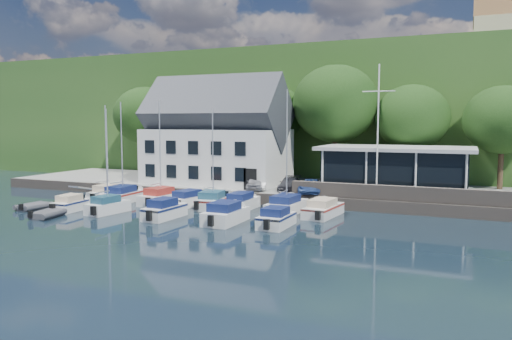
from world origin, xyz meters
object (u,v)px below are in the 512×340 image
object	(u,v)px
boat_r1_7	(323,207)
boat_r2_0	(71,202)
boat_r1_4	(213,155)
boat_r1_5	(242,201)
car_dgrey	(290,184)
boat_r1_6	(287,157)
car_blue	(311,186)
boat_r2_3	(226,212)
boat_r1_1	(122,151)
boat_r1_3	(189,198)
boat_r2_4	(276,217)
boat_r1_0	(107,152)
boat_r1_2	(160,151)
car_silver	(256,183)
harbor_building	(217,141)
dinghy_0	(33,205)
club_pavilion	(395,170)
boat_r2_1	(106,158)
car_white	(261,184)
flagpole	(378,132)
dinghy_1	(47,213)
boat_r2_2	(165,208)

from	to	relation	value
boat_r1_7	boat_r2_0	size ratio (longest dim) A/B	1.30
boat_r1_4	boat_r1_5	distance (m)	4.56
car_dgrey	boat_r1_6	distance (m)	6.51
car_blue	boat_r2_3	world-z (taller)	car_blue
boat_r1_1	boat_r1_3	distance (m)	7.73
car_blue	boat_r2_4	xyz separation A→B (m)	(0.52, -9.97, -0.95)
boat_r1_0	boat_r1_2	world-z (taller)	boat_r1_2
car_silver	boat_r1_7	bearing A→B (deg)	-50.19
car_silver	car_dgrey	size ratio (longest dim) A/B	0.91
car_dgrey	boat_r1_7	size ratio (longest dim) A/B	0.66
boat_r1_1	boat_r2_0	world-z (taller)	boat_r1_1
harbor_building	dinghy_0	distance (m)	18.54
boat_r1_3	boat_r2_0	size ratio (longest dim) A/B	1.25
boat_r1_2	boat_r2_0	bearing A→B (deg)	-125.36
harbor_building	boat_r1_4	world-z (taller)	harbor_building
club_pavilion	boat_r2_1	size ratio (longest dim) A/B	1.50
boat_r1_1	boat_r1_5	size ratio (longest dim) A/B	1.51
boat_r2_0	boat_r2_3	world-z (taller)	boat_r2_3
car_white	boat_r1_0	bearing A→B (deg)	-173.03
boat_r2_3	car_silver	bearing A→B (deg)	101.46
boat_r1_2	boat_r1_7	distance (m)	15.25
car_dgrey	club_pavilion	bearing A→B (deg)	5.82
harbor_building	club_pavilion	xyz separation A→B (m)	(18.00, -0.50, -2.30)
car_silver	boat_r2_4	world-z (taller)	car_silver
boat_r1_0	boat_r2_1	xyz separation A→B (m)	(4.42, -5.43, -0.08)
boat_r2_0	dinghy_0	xyz separation A→B (m)	(-3.37, -0.76, -0.35)
boat_r1_3	boat_r2_0	bearing A→B (deg)	-133.87
car_silver	boat_r1_0	distance (m)	14.07
club_pavilion	boat_r2_0	size ratio (longest dim) A/B	2.66
boat_r1_6	boat_r1_7	world-z (taller)	boat_r1_6
boat_r1_3	boat_r2_1	distance (m)	7.83
flagpole	car_dgrey	bearing A→B (deg)	171.03
boat_r1_5	boat_r2_3	distance (m)	5.57
boat_r1_4	boat_r2_0	size ratio (longest dim) A/B	1.82
boat_r1_0	boat_r1_4	world-z (taller)	boat_r1_4
boat_r2_4	boat_r2_3	bearing A→B (deg)	-176.72
boat_r1_0	boat_r2_1	distance (m)	7.00
boat_r1_1	dinghy_1	world-z (taller)	boat_r1_1
flagpole	boat_r2_3	bearing A→B (deg)	-132.93
boat_r1_2	boat_r2_3	bearing A→B (deg)	-22.39
boat_r1_2	boat_r2_1	distance (m)	5.46
boat_r1_6	club_pavilion	bearing A→B (deg)	51.31
car_silver	boat_r2_4	xyz separation A→B (m)	(5.92, -10.31, -0.95)
boat_r2_2	boat_r1_1	bearing A→B (deg)	149.45
car_silver	boat_r2_3	bearing A→B (deg)	-95.05
harbor_building	boat_r1_7	xyz separation A→B (m)	(13.73, -8.77, -4.64)
boat_r1_2	flagpole	bearing A→B (deg)	21.76
boat_r2_1	boat_r2_4	world-z (taller)	boat_r2_1
boat_r2_2	car_white	bearing A→B (deg)	75.49
club_pavilion	car_white	distance (m)	12.16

